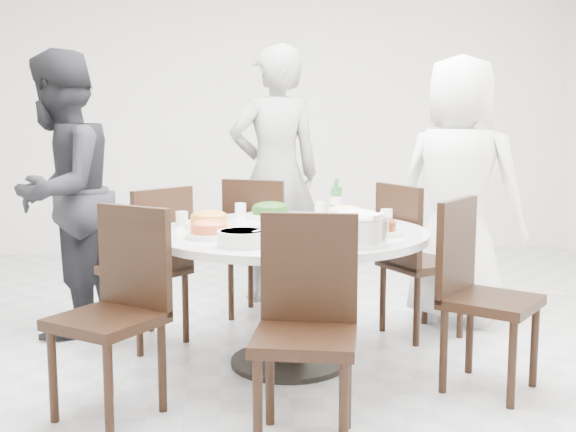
{
  "coord_description": "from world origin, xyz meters",
  "views": [
    {
      "loc": [
        -0.47,
        -4.17,
        1.37
      ],
      "look_at": [
        -0.12,
        -0.3,
        0.82
      ],
      "focal_mm": 45.0,
      "sensor_mm": 36.0,
      "label": 1
    }
  ],
  "objects": [
    {
      "name": "floor",
      "position": [
        0.0,
        0.0,
        0.0
      ],
      "size": [
        6.0,
        6.0,
        0.01
      ],
      "primitive_type": "cube",
      "color": "silver",
      "rests_on": "ground"
    },
    {
      "name": "wall_back",
      "position": [
        0.0,
        3.0,
        1.4
      ],
      "size": [
        6.0,
        0.01,
        2.8
      ],
      "primitive_type": "cube",
      "color": "white",
      "rests_on": "ground"
    },
    {
      "name": "wall_front",
      "position": [
        0.0,
        -3.0,
        1.4
      ],
      "size": [
        6.0,
        0.01,
        2.8
      ],
      "primitive_type": "cube",
      "color": "white",
      "rests_on": "ground"
    },
    {
      "name": "dining_table",
      "position": [
        -0.12,
        -0.35,
        0.38
      ],
      "size": [
        1.5,
        1.5,
        0.75
      ],
      "primitive_type": "cylinder",
      "color": "silver",
      "rests_on": "floor"
    },
    {
      "name": "chair_ne",
      "position": [
        0.75,
        0.12,
        0.47
      ],
      "size": [
        0.55,
        0.55,
        0.95
      ],
      "primitive_type": "cube",
      "rotation": [
        0.0,
        0.0,
        1.98
      ],
      "color": "black",
      "rests_on": "floor"
    },
    {
      "name": "chair_n",
      "position": [
        -0.2,
        0.64,
        0.47
      ],
      "size": [
        0.56,
        0.56,
        0.95
      ],
      "primitive_type": "cube",
      "rotation": [
        0.0,
        0.0,
        2.71
      ],
      "color": "black",
      "rests_on": "floor"
    },
    {
      "name": "chair_nw",
      "position": [
        -0.95,
        0.1,
        0.47
      ],
      "size": [
        0.59,
        0.59,
        0.95
      ],
      "primitive_type": "cube",
      "rotation": [
        0.0,
        0.0,
        3.89
      ],
      "color": "black",
      "rests_on": "floor"
    },
    {
      "name": "chair_sw",
      "position": [
        -1.0,
        -0.97,
        0.47
      ],
      "size": [
        0.59,
        0.59,
        0.95
      ],
      "primitive_type": "cube",
      "rotation": [
        0.0,
        0.0,
        5.65
      ],
      "color": "black",
      "rests_on": "floor"
    },
    {
      "name": "chair_s",
      "position": [
        -0.14,
        -1.32,
        0.47
      ],
      "size": [
        0.5,
        0.5,
        0.95
      ],
      "primitive_type": "cube",
      "rotation": [
        0.0,
        0.0,
        6.08
      ],
      "color": "black",
      "rests_on": "floor"
    },
    {
      "name": "chair_se",
      "position": [
        0.84,
        -0.81,
        0.47
      ],
      "size": [
        0.59,
        0.59,
        0.95
      ],
      "primitive_type": "cube",
      "rotation": [
        0.0,
        0.0,
        7.14
      ],
      "color": "black",
      "rests_on": "floor"
    },
    {
      "name": "diner_right",
      "position": [
        1.06,
        0.39,
        0.87
      ],
      "size": [
        1.02,
        0.95,
        1.75
      ],
      "primitive_type": "imported",
      "rotation": [
        0.0,
        0.0,
        2.52
      ],
      "color": "white",
      "rests_on": "floor"
    },
    {
      "name": "diner_middle",
      "position": [
        -0.09,
        1.08,
        0.93
      ],
      "size": [
        0.75,
        0.56,
        1.87
      ],
      "primitive_type": "imported",
      "rotation": [
        0.0,
        0.0,
        3.32
      ],
      "color": "black",
      "rests_on": "floor"
    },
    {
      "name": "diner_left",
      "position": [
        -1.48,
        0.37,
        0.88
      ],
      "size": [
        0.86,
        1.0,
        1.76
      ],
      "primitive_type": "imported",
      "rotation": [
        0.0,
        0.0,
        4.45
      ],
      "color": "black",
      "rests_on": "floor"
    },
    {
      "name": "dish_greens",
      "position": [
        -0.19,
        0.13,
        0.79
      ],
      "size": [
        0.29,
        0.29,
        0.07
      ],
      "primitive_type": "cylinder",
      "color": "white",
      "rests_on": "dining_table"
    },
    {
      "name": "dish_pale",
      "position": [
        0.23,
        -0.06,
        0.78
      ],
      "size": [
        0.25,
        0.25,
        0.07
      ],
      "primitive_type": "cylinder",
      "color": "white",
      "rests_on": "dining_table"
    },
    {
      "name": "dish_orange",
      "position": [
        -0.55,
        -0.21,
        0.79
      ],
      "size": [
        0.26,
        0.26,
        0.07
      ],
      "primitive_type": "cylinder",
      "color": "white",
      "rests_on": "dining_table"
    },
    {
      "name": "dish_redbrown",
      "position": [
        0.31,
        -0.53,
        0.78
      ],
      "size": [
        0.28,
        0.28,
        0.07
      ],
      "primitive_type": "cylinder",
      "color": "white",
      "rests_on": "dining_table"
    },
    {
      "name": "dish_tofu",
      "position": [
        -0.54,
        -0.56,
        0.78
      ],
      "size": [
        0.24,
        0.24,
        0.06
      ],
      "primitive_type": "cylinder",
      "color": "white",
      "rests_on": "dining_table"
    },
    {
      "name": "rice_bowl",
      "position": [
        0.17,
        -0.81,
        0.81
      ],
      "size": [
        0.29,
        0.29,
        0.13
      ],
      "primitive_type": "cylinder",
      "color": "silver",
      "rests_on": "dining_table"
    },
    {
      "name": "soup_bowl",
      "position": [
        -0.39,
        -0.8,
        0.79
      ],
      "size": [
        0.24,
        0.24,
        0.07
      ],
      "primitive_type": "cylinder",
      "color": "white",
      "rests_on": "dining_table"
    },
    {
      "name": "beverage_bottle",
      "position": [
        0.21,
        0.14,
        0.87
      ],
      "size": [
        0.07,
        0.07,
        0.23
      ],
      "primitive_type": "cylinder",
      "color": "#2B6D34",
      "rests_on": "dining_table"
    },
    {
      "name": "tea_cups",
      "position": [
        -0.14,
        0.3,
        0.79
      ],
      "size": [
        0.07,
        0.07,
        0.08
      ],
      "primitive_type": "cylinder",
      "color": "white",
      "rests_on": "dining_table"
    },
    {
      "name": "chopsticks",
      "position": [
        -0.13,
        0.29,
        0.76
      ],
      "size": [
        0.24,
        0.04,
        0.01
      ],
      "primitive_type": null,
      "color": "tan",
      "rests_on": "dining_table"
    }
  ]
}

